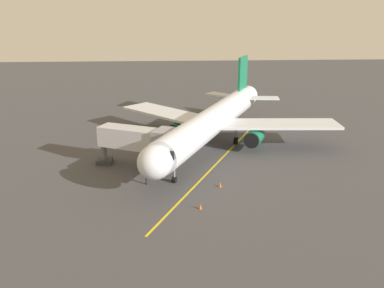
% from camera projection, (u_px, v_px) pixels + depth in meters
% --- Properties ---
extents(ground_plane, '(220.00, 220.00, 0.00)m').
position_uv_depth(ground_plane, '(198.00, 147.00, 59.99)').
color(ground_plane, '#424244').
extents(apron_lead_in_line, '(17.34, 36.25, 0.01)m').
position_uv_depth(apron_lead_in_line, '(218.00, 162.00, 53.71)').
color(apron_lead_in_line, yellow).
rests_on(apron_lead_in_line, ground).
extents(airplane, '(31.76, 37.83, 11.50)m').
position_uv_depth(airplane, '(214.00, 121.00, 58.44)').
color(airplane, silver).
rests_on(airplane, ground).
extents(jet_bridge, '(11.08, 7.07, 5.40)m').
position_uv_depth(jet_bridge, '(142.00, 140.00, 50.42)').
color(jet_bridge, '#B7B7BC').
rests_on(jet_bridge, ground).
extents(ground_crew_marshaller, '(0.44, 0.32, 1.71)m').
position_uv_depth(ground_crew_marshaller, '(147.00, 177.00, 46.67)').
color(ground_crew_marshaller, '#23232D').
rests_on(ground_crew_marshaller, ground).
extents(tug_near_nose, '(2.45, 2.74, 1.50)m').
position_uv_depth(tug_near_nose, '(218.00, 120.00, 72.14)').
color(tug_near_nose, white).
rests_on(tug_near_nose, ground).
extents(safety_cone_nose_left, '(0.32, 0.32, 0.55)m').
position_uv_depth(safety_cone_nose_left, '(163.00, 163.00, 52.71)').
color(safety_cone_nose_left, '#F2590F').
rests_on(safety_cone_nose_left, ground).
extents(safety_cone_nose_right, '(0.32, 0.32, 0.55)m').
position_uv_depth(safety_cone_nose_right, '(200.00, 206.00, 40.99)').
color(safety_cone_nose_right, '#F2590F').
rests_on(safety_cone_nose_right, ground).
extents(safety_cone_wing_port, '(0.32, 0.32, 0.55)m').
position_uv_depth(safety_cone_wing_port, '(147.00, 164.00, 52.25)').
color(safety_cone_wing_port, '#F2590F').
rests_on(safety_cone_wing_port, ground).
extents(safety_cone_wing_starboard, '(0.32, 0.32, 0.55)m').
position_uv_depth(safety_cone_wing_starboard, '(220.00, 185.00, 46.18)').
color(safety_cone_wing_starboard, '#F2590F').
rests_on(safety_cone_wing_starboard, ground).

